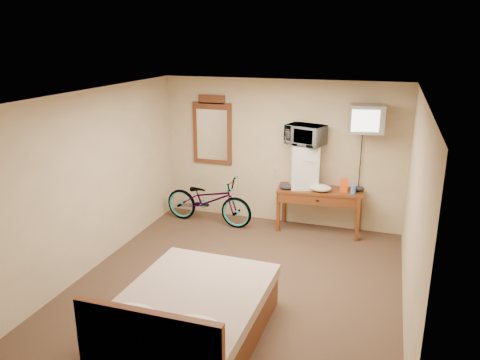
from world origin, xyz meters
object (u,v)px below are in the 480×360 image
at_px(desk, 319,196).
at_px(microwave, 305,135).
at_px(blue_cup, 353,190).
at_px(crt_television, 366,119).
at_px(mini_fridge, 304,166).
at_px(bed, 189,316).
at_px(bicycle, 208,200).
at_px(wall_mirror, 212,131).

bearing_deg(desk, microwave, 168.22).
distance_m(blue_cup, crt_television, 1.15).
xyz_separation_m(mini_fridge, bed, (-0.58, -3.44, -0.82)).
bearing_deg(microwave, mini_fridge, -104.81).
bearing_deg(bed, desk, 75.61).
xyz_separation_m(mini_fridge, bicycle, (-1.61, -0.26, -0.68)).
xyz_separation_m(blue_cup, wall_mirror, (-2.53, 0.32, 0.74)).
relative_size(desk, wall_mirror, 1.18).
distance_m(desk, bicycle, 1.92).
distance_m(microwave, wall_mirror, 1.72).
bearing_deg(microwave, crt_television, 16.55).
height_order(blue_cup, wall_mirror, wall_mirror).
relative_size(desk, bicycle, 0.89).
distance_m(mini_fridge, bicycle, 1.77).
relative_size(crt_television, wall_mirror, 0.51).
bearing_deg(bicycle, microwave, -75.92).
xyz_separation_m(desk, blue_cup, (0.54, -0.04, 0.18)).
bearing_deg(microwave, wall_mirror, -168.31).
distance_m(crt_television, wall_mirror, 2.68).
bearing_deg(mini_fridge, desk, -11.74).
height_order(wall_mirror, bed, wall_mirror).
xyz_separation_m(microwave, crt_television, (0.94, -0.04, 0.32)).
distance_m(microwave, blue_cup, 1.17).
bearing_deg(wall_mirror, bed, -72.89).
relative_size(bicycle, bed, 0.82).
height_order(crt_television, bed, crt_television).
relative_size(desk, blue_cup, 10.71).
height_order(desk, bicycle, bicycle).
bearing_deg(wall_mirror, desk, -7.83).
xyz_separation_m(desk, bicycle, (-1.90, -0.20, -0.21)).
xyz_separation_m(microwave, bicycle, (-1.61, -0.26, -1.21)).
xyz_separation_m(microwave, wall_mirror, (-1.70, 0.21, -0.08)).
bearing_deg(crt_television, bed, -114.02).
height_order(desk, mini_fridge, mini_fridge).
bearing_deg(desk, crt_television, 1.96).
xyz_separation_m(microwave, blue_cup, (0.83, -0.10, -0.82)).
xyz_separation_m(blue_cup, bed, (-1.41, -3.33, -0.52)).
height_order(mini_fridge, bed, mini_fridge).
relative_size(blue_cup, crt_television, 0.22).
bearing_deg(desk, bicycle, -174.09).
relative_size(desk, crt_television, 2.31).
relative_size(microwave, wall_mirror, 0.48).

